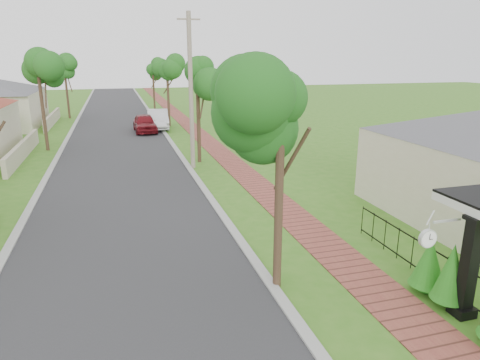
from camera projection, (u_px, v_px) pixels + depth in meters
name	position (u px, v px, depth m)	size (l,w,h in m)	color
ground	(267.00, 322.00, 9.91)	(160.00, 160.00, 0.00)	#37711B
road	(119.00, 152.00, 27.56)	(7.00, 120.00, 0.02)	#28282B
kerb_right	(176.00, 149.00, 28.54)	(0.30, 120.00, 0.10)	#9E9E99
kerb_left	(58.00, 156.00, 26.59)	(0.30, 120.00, 0.10)	#9E9E99
sidewalk	(214.00, 147.00, 29.24)	(1.50, 120.00, 0.03)	brown
porch_post	(468.00, 273.00, 9.89)	(0.48, 0.48, 2.52)	black
picket_fence	(446.00, 273.00, 11.07)	(0.03, 8.02, 1.00)	black
street_trees	(115.00, 76.00, 32.66)	(10.70, 37.65, 5.89)	#382619
hedge_row	(468.00, 287.00, 9.79)	(0.94, 3.28, 1.90)	#146816
parked_car_red	(145.00, 123.00, 34.74)	(1.71, 4.25, 1.45)	maroon
parked_car_white	(158.00, 119.00, 36.44)	(1.69, 4.86, 1.60)	silver
near_tree	(281.00, 120.00, 10.27)	(2.18, 2.18, 5.60)	#382619
utility_pole	(191.00, 92.00, 22.61)	(1.20, 0.24, 8.16)	gray
station_clock	(429.00, 237.00, 9.80)	(1.07, 0.13, 0.63)	silver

